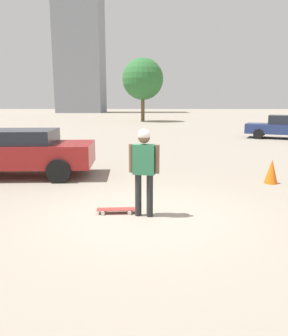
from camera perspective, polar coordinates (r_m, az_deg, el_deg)
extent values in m
plane|color=gray|center=(6.71, 0.00, -8.31)|extent=(220.00, 220.00, 0.00)
cylinder|color=#262628|center=(6.60, -1.00, -4.71)|extent=(0.13, 0.13, 0.86)
cylinder|color=#262628|center=(6.55, 1.01, -4.83)|extent=(0.13, 0.13, 0.86)
cube|color=#2D724C|center=(6.41, 0.00, 1.50)|extent=(0.46, 0.28, 0.59)
cylinder|color=brown|center=(6.47, -2.26, 1.71)|extent=(0.09, 0.09, 0.56)
cylinder|color=brown|center=(6.36, 2.30, 1.54)|extent=(0.09, 0.09, 0.56)
sphere|color=brown|center=(6.35, 0.00, 5.35)|extent=(0.23, 0.23, 0.23)
sphere|color=silver|center=(6.35, 0.00, 5.72)|extent=(0.25, 0.25, 0.25)
cube|color=#A5332D|center=(6.86, -4.84, -7.16)|extent=(0.81, 0.27, 0.01)
cylinder|color=silver|center=(6.77, -7.19, -7.86)|extent=(0.08, 0.04, 0.08)
cylinder|color=silver|center=(7.00, -7.04, -7.22)|extent=(0.08, 0.04, 0.08)
cylinder|color=silver|center=(6.75, -2.53, -7.83)|extent=(0.08, 0.04, 0.08)
cylinder|color=silver|center=(6.98, -2.55, -7.19)|extent=(0.08, 0.04, 0.08)
cube|color=maroon|center=(10.80, -21.06, 2.23)|extent=(4.66, 2.17, 0.68)
cube|color=#1E232D|center=(10.70, -20.69, 5.15)|extent=(2.15, 1.81, 0.42)
cylinder|color=black|center=(9.61, -14.65, -0.50)|extent=(0.71, 0.25, 0.69)
cylinder|color=black|center=(11.39, -12.75, 1.41)|extent=(0.71, 0.25, 0.69)
cube|color=navy|center=(22.55, 23.16, 6.27)|extent=(4.86, 3.37, 0.62)
cube|color=#1E232D|center=(22.51, 23.57, 7.72)|extent=(2.49, 2.22, 0.55)
cylinder|color=black|center=(21.81, 19.30, 5.59)|extent=(0.65, 0.43, 0.62)
cylinder|color=black|center=(23.50, 19.72, 5.93)|extent=(0.65, 0.43, 0.62)
cube|color=gray|center=(80.08, -11.20, 24.07)|extent=(9.88, 10.16, 40.33)
cylinder|color=brown|center=(40.00, -0.21, 10.46)|extent=(0.43, 0.43, 3.28)
sphere|color=#2D6B33|center=(40.08, -0.22, 15.24)|extent=(4.86, 4.86, 4.86)
cone|color=orange|center=(9.92, 21.31, -0.55)|extent=(0.38, 0.38, 0.69)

